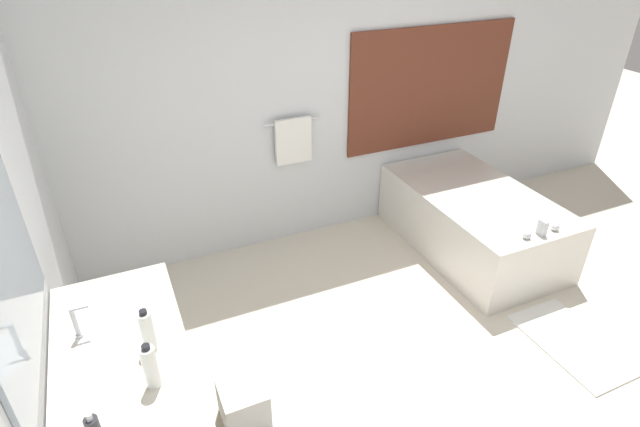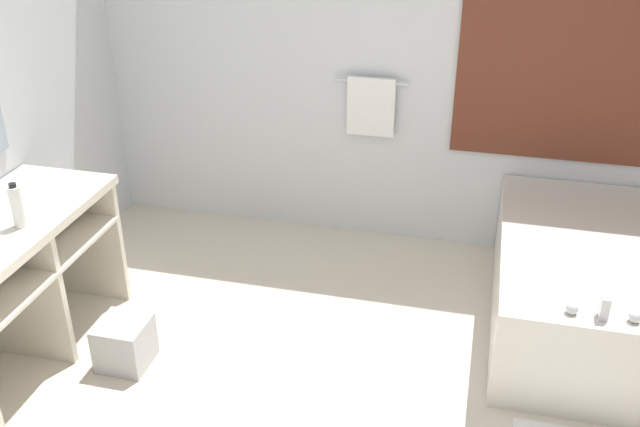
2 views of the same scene
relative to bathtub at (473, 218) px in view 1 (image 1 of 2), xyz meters
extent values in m
plane|color=beige|center=(-1.09, -1.36, -0.31)|extent=(16.00, 16.00, 0.00)
cube|color=silver|center=(-1.09, 0.87, 1.04)|extent=(7.40, 0.06, 2.70)
cube|color=brown|center=(0.00, 0.82, 0.95)|extent=(1.70, 0.02, 1.10)
cylinder|color=silver|center=(-1.39, 0.80, 0.84)|extent=(0.50, 0.02, 0.02)
cube|color=white|center=(-1.39, 0.79, 0.67)|extent=(0.32, 0.04, 0.40)
cube|color=beige|center=(-2.97, -1.01, 0.51)|extent=(0.62, 1.30, 0.05)
cube|color=beige|center=(-2.97, -1.01, 0.27)|extent=(0.59, 1.24, 0.02)
cylinder|color=white|center=(-2.97, -0.81, 0.47)|extent=(0.38, 0.38, 0.15)
cube|color=beige|center=(-2.97, -1.01, 0.09)|extent=(0.57, 0.04, 0.80)
cube|color=beige|center=(-2.97, -0.37, 0.09)|extent=(0.57, 0.04, 0.80)
cylinder|color=white|center=(-2.92, -0.68, 0.35)|extent=(0.13, 0.36, 0.13)
cylinder|color=silver|center=(-3.14, -0.81, 0.55)|extent=(0.04, 0.04, 0.02)
cylinder|color=silver|center=(-3.14, -0.81, 0.64)|extent=(0.02, 0.02, 0.16)
cube|color=silver|center=(-3.10, -0.81, 0.71)|extent=(0.07, 0.01, 0.01)
cube|color=silver|center=(0.00, 0.00, -0.03)|extent=(0.95, 1.66, 0.57)
ellipsoid|color=white|center=(0.00, 0.00, 0.10)|extent=(0.68, 1.19, 0.30)
cube|color=silver|center=(0.00, -0.73, 0.31)|extent=(0.04, 0.07, 0.12)
sphere|color=silver|center=(-0.14, -0.73, 0.28)|extent=(0.06, 0.06, 0.06)
sphere|color=silver|center=(0.14, -0.73, 0.28)|extent=(0.06, 0.06, 0.06)
cylinder|color=silver|center=(-2.85, -1.26, 0.65)|extent=(0.06, 0.06, 0.22)
cylinder|color=black|center=(-2.85, -1.26, 0.77)|extent=(0.04, 0.04, 0.02)
cylinder|color=silver|center=(-2.83, -1.03, 0.65)|extent=(0.06, 0.06, 0.22)
cylinder|color=black|center=(-2.83, -1.03, 0.77)|extent=(0.04, 0.04, 0.02)
cylinder|color=silver|center=(-3.09, -1.46, 0.69)|extent=(0.02, 0.02, 0.03)
cube|color=#B2B2B2|center=(-2.41, -0.95, -0.18)|extent=(0.26, 0.26, 0.27)
cube|color=white|center=(-0.09, -1.30, -0.30)|extent=(0.49, 0.81, 0.02)
camera|label=1|loc=(-2.79, -2.92, 2.30)|focal=28.00mm
camera|label=2|loc=(-0.64, -3.71, 2.25)|focal=40.00mm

